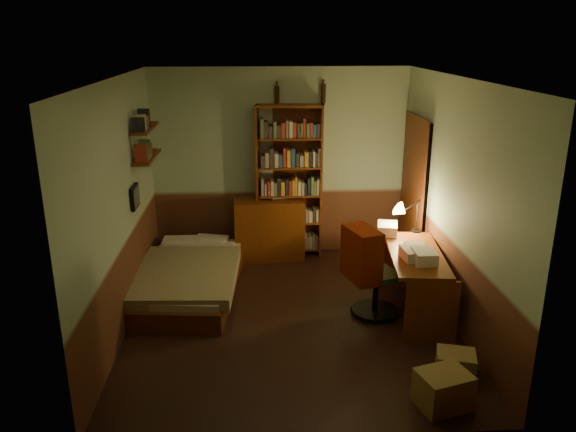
{
  "coord_description": "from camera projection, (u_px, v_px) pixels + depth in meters",
  "views": [
    {
      "loc": [
        -0.37,
        -5.61,
        3.02
      ],
      "look_at": [
        0.0,
        0.25,
        1.1
      ],
      "focal_mm": 35.0,
      "sensor_mm": 36.0,
      "label": 1
    }
  ],
  "objects": [
    {
      "name": "bottle_left",
      "position": [
        277.0,
        95.0,
        7.44
      ],
      "size": [
        0.08,
        0.08,
        0.23
      ],
      "primitive_type": "cylinder",
      "rotation": [
        0.0,
        0.0,
        -0.31
      ],
      "color": "black",
      "rests_on": "bookshelf"
    },
    {
      "name": "floor",
      "position": [
        289.0,
        317.0,
        6.28
      ],
      "size": [
        3.5,
        4.0,
        0.02
      ],
      "primitive_type": "cube",
      "color": "black",
      "rests_on": "ground"
    },
    {
      "name": "dresser",
      "position": [
        269.0,
        229.0,
        7.81
      ],
      "size": [
        0.96,
        0.5,
        0.85
      ],
      "primitive_type": "cube",
      "rotation": [
        0.0,
        0.0,
        0.02
      ],
      "color": "#5C290C",
      "rests_on": "ground"
    },
    {
      "name": "wall_shelf_upper",
      "position": [
        145.0,
        128.0,
        6.62
      ],
      "size": [
        0.2,
        0.9,
        0.03
      ],
      "primitive_type": "cube",
      "color": "#5C290C",
      "rests_on": "wall_left"
    },
    {
      "name": "cardboard_box_a",
      "position": [
        443.0,
        390.0,
        4.73
      ],
      "size": [
        0.5,
        0.44,
        0.31
      ],
      "primitive_type": "cube",
      "rotation": [
        0.0,
        0.0,
        0.29
      ],
      "color": "olive",
      "rests_on": "ground"
    },
    {
      "name": "ceiling",
      "position": [
        290.0,
        77.0,
        5.47
      ],
      "size": [
        3.5,
        4.0,
        0.02
      ],
      "primitive_type": "cube",
      "color": "silver",
      "rests_on": "wall_back"
    },
    {
      "name": "bookshelf",
      "position": [
        290.0,
        182.0,
        7.71
      ],
      "size": [
        0.94,
        0.4,
        2.12
      ],
      "primitive_type": "cube",
      "rotation": [
        0.0,
        0.0,
        -0.13
      ],
      "color": "#5C290C",
      "rests_on": "ground"
    },
    {
      "name": "wall_back",
      "position": [
        280.0,
        163.0,
        7.78
      ],
      "size": [
        3.5,
        0.02,
        2.6
      ],
      "primitive_type": "cube",
      "color": "#92AD8B",
      "rests_on": "ground"
    },
    {
      "name": "mini_stereo",
      "position": [
        279.0,
        192.0,
        7.79
      ],
      "size": [
        0.29,
        0.25,
        0.14
      ],
      "primitive_type": "cube",
      "rotation": [
        0.0,
        0.0,
        0.25
      ],
      "color": "#B2B2B7",
      "rests_on": "dresser"
    },
    {
      "name": "bed",
      "position": [
        188.0,
        267.0,
        6.81
      ],
      "size": [
        1.33,
        2.2,
        0.62
      ],
      "primitive_type": "cube",
      "rotation": [
        0.0,
        0.0,
        -0.11
      ],
      "color": "#607446",
      "rests_on": "ground"
    },
    {
      "name": "cardboard_box_b",
      "position": [
        455.0,
        365.0,
        5.15
      ],
      "size": [
        0.41,
        0.37,
        0.24
      ],
      "primitive_type": "cube",
      "rotation": [
        0.0,
        0.0,
        -0.29
      ],
      "color": "olive",
      "rests_on": "ground"
    },
    {
      "name": "wall_left",
      "position": [
        119.0,
        208.0,
        5.77
      ],
      "size": [
        0.02,
        4.0,
        2.6
      ],
      "primitive_type": "cube",
      "color": "#92AD8B",
      "rests_on": "ground"
    },
    {
      "name": "paper_stack",
      "position": [
        387.0,
        229.0,
        6.72
      ],
      "size": [
        0.3,
        0.36,
        0.12
      ],
      "primitive_type": "cube",
      "rotation": [
        0.0,
        0.0,
        -0.23
      ],
      "color": "silver",
      "rests_on": "desk"
    },
    {
      "name": "red_jacket",
      "position": [
        356.0,
        203.0,
        5.94
      ],
      "size": [
        0.3,
        0.51,
        0.58
      ],
      "primitive_type": "cube",
      "rotation": [
        0.0,
        0.0,
        -0.06
      ],
      "color": "maroon",
      "rests_on": "office_chair"
    },
    {
      "name": "wall_shelf_lower",
      "position": [
        147.0,
        157.0,
        6.73
      ],
      "size": [
        0.2,
        0.9,
        0.03
      ],
      "primitive_type": "cube",
      "color": "#5C290C",
      "rests_on": "wall_left"
    },
    {
      "name": "framed_picture",
      "position": [
        135.0,
        197.0,
        6.36
      ],
      "size": [
        0.04,
        0.32,
        0.26
      ],
      "primitive_type": "cube",
      "color": "black",
      "rests_on": "wall_left"
    },
    {
      "name": "desk",
      "position": [
        414.0,
        283.0,
        6.26
      ],
      "size": [
        0.71,
        1.41,
        0.72
      ],
      "primitive_type": "cube",
      "rotation": [
        0.0,
        0.0,
        -0.11
      ],
      "color": "#5C290C",
      "rests_on": "ground"
    },
    {
      "name": "wall_front",
      "position": [
        308.0,
        288.0,
        3.97
      ],
      "size": [
        3.5,
        0.02,
        2.6
      ],
      "primitive_type": "cube",
      "color": "#92AD8B",
      "rests_on": "ground"
    },
    {
      "name": "wall_right",
      "position": [
        454.0,
        202.0,
        5.98
      ],
      "size": [
        0.02,
        4.0,
        2.6
      ],
      "primitive_type": "cube",
      "color": "#92AD8B",
      "rests_on": "ground"
    },
    {
      "name": "office_chair",
      "position": [
        377.0,
        272.0,
        6.18
      ],
      "size": [
        0.62,
        0.58,
        1.01
      ],
      "primitive_type": "cube",
      "rotation": [
        0.0,
        0.0,
        0.31
      ],
      "color": "#2E5338",
      "rests_on": "ground"
    },
    {
      "name": "bottle_right",
      "position": [
        323.0,
        94.0,
        7.47
      ],
      "size": [
        0.07,
        0.07,
        0.26
      ],
      "primitive_type": "cylinder",
      "rotation": [
        0.0,
        0.0,
        -0.07
      ],
      "color": "black",
      "rests_on": "bookshelf"
    },
    {
      "name": "door_trim",
      "position": [
        412.0,
        196.0,
        7.3
      ],
      "size": [
        0.02,
        0.98,
        2.08
      ],
      "primitive_type": "cube",
      "color": "#471F0B",
      "rests_on": "ground"
    },
    {
      "name": "doorway",
      "position": [
        414.0,
        196.0,
        7.3
      ],
      "size": [
        0.06,
        0.9,
        2.0
      ],
      "primitive_type": "cube",
      "color": "black",
      "rests_on": "ground"
    },
    {
      "name": "desk_lamp",
      "position": [
        417.0,
        209.0,
        6.71
      ],
      "size": [
        0.22,
        0.22,
        0.57
      ],
      "primitive_type": "cone",
      "rotation": [
        0.0,
        0.0,
        0.32
      ],
      "color": "black",
      "rests_on": "desk"
    }
  ]
}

